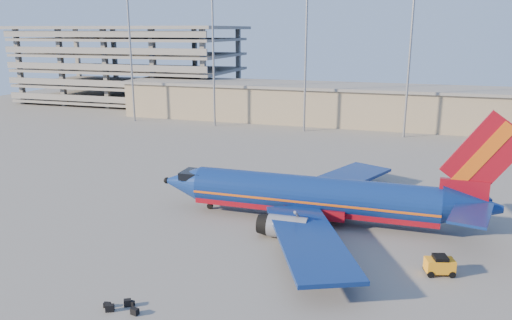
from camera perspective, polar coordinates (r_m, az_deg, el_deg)
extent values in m
plane|color=slate|center=(60.28, 0.82, -5.15)|extent=(220.00, 220.00, 0.00)
cube|color=gray|center=(113.68, 14.30, 5.90)|extent=(120.00, 15.00, 8.00)
cube|color=slate|center=(113.15, 14.43, 8.00)|extent=(122.00, 16.00, 0.60)
cube|color=slate|center=(151.58, -13.79, 6.88)|extent=(60.00, 30.00, 0.70)
cube|color=slate|center=(151.09, -13.89, 8.45)|extent=(60.00, 30.00, 0.70)
cube|color=slate|center=(150.73, -13.99, 10.04)|extent=(60.00, 30.00, 0.70)
cube|color=slate|center=(150.48, -14.09, 11.63)|extent=(60.00, 30.00, 0.70)
cube|color=slate|center=(150.35, -14.19, 13.23)|extent=(60.00, 30.00, 0.70)
cube|color=slate|center=(150.33, -14.27, 14.44)|extent=(62.00, 32.00, 0.80)
cube|color=slate|center=(161.87, -11.59, 10.85)|extent=(1.20, 1.20, 21.00)
cylinder|color=gray|center=(117.74, -14.09, 11.10)|extent=(0.44, 0.44, 28.00)
cylinder|color=gray|center=(108.68, -4.88, 11.22)|extent=(0.44, 0.44, 28.00)
cylinder|color=gray|center=(102.75, 5.69, 11.00)|extent=(0.44, 0.44, 28.00)
cylinder|color=gray|center=(100.52, 17.09, 10.36)|extent=(0.44, 0.44, 28.00)
cylinder|color=navy|center=(54.94, 6.46, -3.96)|extent=(26.48, 4.15, 4.08)
cube|color=maroon|center=(55.28, 6.43, -4.99)|extent=(26.48, 3.38, 1.43)
cube|color=#D65612|center=(55.03, 6.45, -4.23)|extent=(26.48, 4.19, 0.24)
cone|color=navy|center=(59.67, -8.36, -2.51)|extent=(4.64, 4.09, 4.08)
cube|color=black|center=(58.77, -7.14, -1.66)|extent=(2.65, 2.87, 0.88)
cone|color=navy|center=(54.35, 23.43, -4.90)|extent=(5.75, 4.10, 4.08)
cube|color=maroon|center=(53.81, 22.65, -3.34)|extent=(4.63, 0.62, 2.43)
cube|color=maroon|center=(53.00, 24.72, 0.52)|extent=(8.10, 0.37, 8.80)
cube|color=#D65612|center=(52.97, 24.48, 0.54)|extent=(5.39, 0.48, 6.90)
cube|color=navy|center=(57.68, 22.71, -3.10)|extent=(4.72, 7.60, 0.24)
cube|color=navy|center=(50.58, 23.39, -5.59)|extent=(4.69, 7.59, 0.24)
cube|color=navy|center=(64.13, 9.57, -2.27)|extent=(11.96, 17.87, 0.39)
cube|color=navy|center=(46.10, 6.09, -9.01)|extent=(12.03, 17.86, 0.39)
cube|color=maroon|center=(55.34, 6.98, -5.47)|extent=(6.63, 4.32, 1.10)
cylinder|color=gray|center=(61.06, 6.24, -3.72)|extent=(3.98, 2.33, 2.32)
cylinder|color=gray|center=(50.54, 3.64, -7.65)|extent=(3.98, 2.33, 2.32)
cylinder|color=gray|center=(59.06, -5.28, -5.02)|extent=(0.27, 0.27, 1.21)
cylinder|color=black|center=(59.14, -5.27, -5.25)|extent=(0.71, 0.28, 0.71)
cylinder|color=black|center=(58.18, 8.55, -5.58)|extent=(0.93, 0.61, 0.93)
cylinder|color=black|center=(52.90, 7.55, -7.65)|extent=(0.93, 0.61, 0.93)
cone|color=navy|center=(90.92, 26.23, 1.71)|extent=(4.17, 3.78, 3.33)
cube|color=black|center=(91.08, 26.99, 2.20)|extent=(2.44, 2.59, 0.72)
cube|color=orange|center=(46.48, 20.24, -11.22)|extent=(2.67, 1.98, 1.14)
cube|color=black|center=(46.20, 20.32, -10.46)|extent=(1.44, 1.52, 0.40)
cylinder|color=black|center=(46.97, 18.87, -11.57)|extent=(0.62, 0.36, 0.59)
cylinder|color=black|center=(45.91, 19.33, -12.25)|extent=(0.62, 0.36, 0.59)
cylinder|color=black|center=(47.54, 21.00, -11.44)|extent=(0.62, 0.36, 0.59)
cylinder|color=black|center=(46.49, 21.51, -12.10)|extent=(0.62, 0.36, 0.59)
cube|color=black|center=(40.41, -16.36, -15.92)|extent=(0.74, 0.61, 0.54)
cube|color=black|center=(39.58, -13.70, -16.46)|extent=(0.67, 0.52, 0.49)
cube|color=black|center=(40.70, -14.13, -15.61)|extent=(0.59, 0.30, 0.43)
cube|color=black|center=(41.02, -16.65, -15.58)|extent=(0.57, 0.42, 0.38)
cube|color=black|center=(40.72, -14.48, -15.52)|extent=(0.68, 0.63, 0.55)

